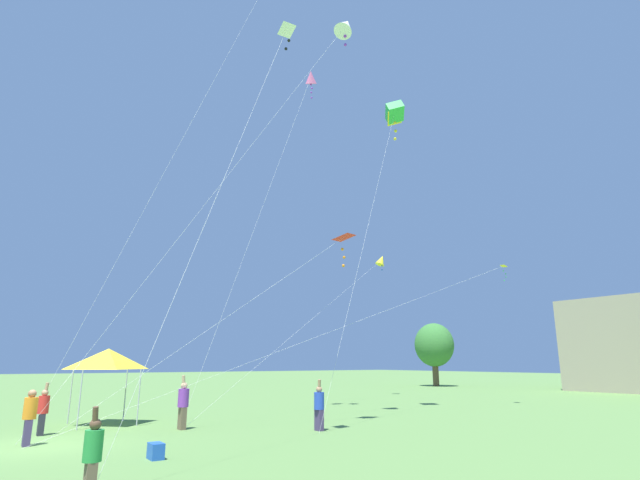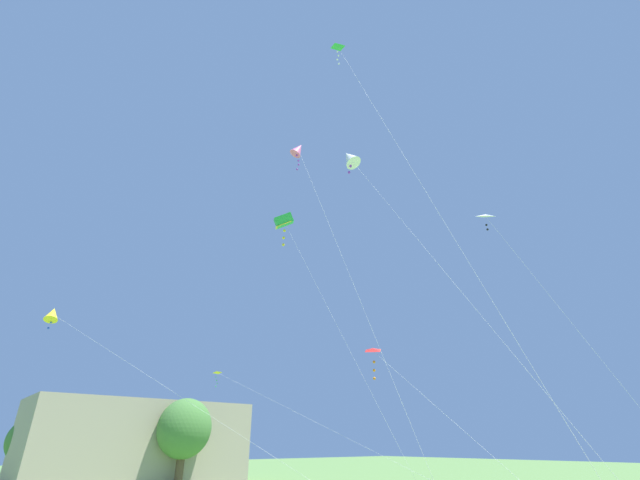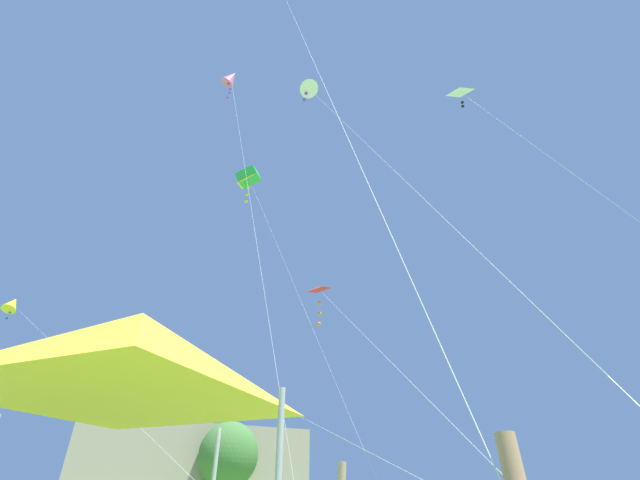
{
  "view_description": "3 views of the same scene",
  "coord_description": "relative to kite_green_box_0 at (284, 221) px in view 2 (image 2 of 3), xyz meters",
  "views": [
    {
      "loc": [
        18.76,
        -2.13,
        2.55
      ],
      "look_at": [
        0.32,
        10.46,
        8.02
      ],
      "focal_mm": 28.0,
      "sensor_mm": 36.0,
      "label": 1
    },
    {
      "loc": [
        -14.47,
        -3.4,
        3.96
      ],
      "look_at": [
        -4.03,
        9.04,
        11.7
      ],
      "focal_mm": 24.0,
      "sensor_mm": 36.0,
      "label": 2
    },
    {
      "loc": [
        -4.46,
        -1.67,
        1.47
      ],
      "look_at": [
        0.44,
        9.47,
        9.02
      ],
      "focal_mm": 24.0,
      "sensor_mm": 36.0,
      "label": 3
    }
  ],
  "objects": [
    {
      "name": "distant_building",
      "position": [
        3.8,
        31.61,
        -12.69
      ],
      "size": [
        21.76,
        10.73,
        8.11
      ],
      "primitive_type": "cube",
      "color": "tan",
      "rests_on": "ground"
    },
    {
      "name": "tree_far_centre",
      "position": [
        -5.37,
        36.74,
        -12.54
      ],
      "size": [
        4.31,
        3.88,
        6.51
      ],
      "color": "brown",
      "rests_on": "ground"
    },
    {
      "name": "kite_pink_diamond_3",
      "position": [
        -2.26,
        -4.43,
        1.92
      ],
      "size": [
        2.02,
        7.59,
        19.24
      ],
      "color": "silver",
      "rests_on": "ground"
    },
    {
      "name": "kite_red_delta_1",
      "position": [
        1.9,
        -5.39,
        -8.74
      ],
      "size": [
        2.29,
        11.53,
        8.38
      ],
      "color": "silver",
      "rests_on": "ground"
    },
    {
      "name": "tree_far_left",
      "position": [
        6.2,
        25.16,
        -11.43
      ],
      "size": [
        5.45,
        4.9,
        8.22
      ],
      "color": "brown",
      "rests_on": "ground"
    },
    {
      "name": "kite_green_box_0",
      "position": [
        0.0,
        0.0,
        0.0
      ],
      "size": [
        4.21,
        8.4,
        17.42
      ],
      "color": "silver",
      "rests_on": "ground"
    },
    {
      "name": "kite_green_delta_4",
      "position": [
        -1.65,
        -7.39,
        7.41
      ],
      "size": [
        0.75,
        10.03,
        24.93
      ],
      "color": "silver",
      "rests_on": "ground"
    },
    {
      "name": "kite_white_delta_6",
      "position": [
        5.43,
        -10.6,
        -2.27
      ],
      "size": [
        3.42,
        6.31,
        14.83
      ],
      "color": "silver",
      "rests_on": "ground"
    },
    {
      "name": "kite_yellow_diamond_5",
      "position": [
        -10.14,
        7.55,
        -6.26
      ],
      "size": [
        10.31,
        19.66,
        11.04
      ],
      "color": "silver",
      "rests_on": "ground"
    },
    {
      "name": "kite_white_diamond_7",
      "position": [
        1.45,
        -4.7,
        2.96
      ],
      "size": [
        1.92,
        13.28,
        20.48
      ],
      "color": "silver",
      "rests_on": "ground"
    },
    {
      "name": "kite_yellow_delta_2",
      "position": [
        0.65,
        6.89,
        -8.83
      ],
      "size": [
        0.84,
        25.57,
        8.53
      ],
      "color": "silver",
      "rests_on": "ground"
    }
  ]
}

